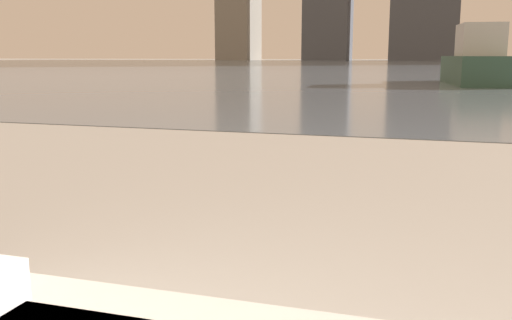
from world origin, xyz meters
TOP-DOWN VIEW (x-y plane):
  - harbor_water at (0.00, 62.00)m, footprint 180.00×110.00m
  - harbor_boat_1 at (2.17, 21.16)m, footprint 2.41×5.57m

SIDE VIEW (x-z plane):
  - harbor_water at x=0.00m, z-range 0.00..0.01m
  - harbor_boat_1 at x=2.17m, z-range -0.29..1.74m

